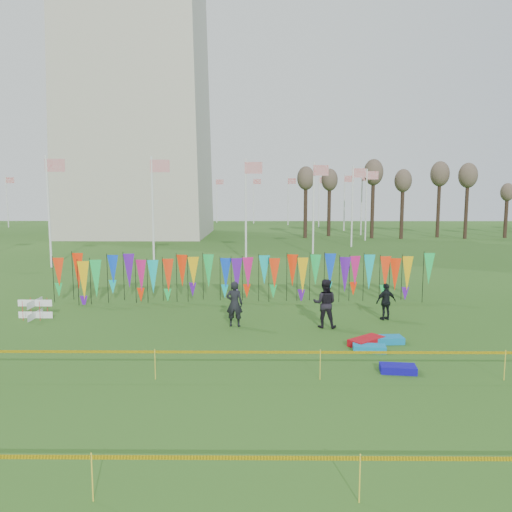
{
  "coord_description": "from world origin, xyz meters",
  "views": [
    {
      "loc": [
        1.11,
        -15.61,
        5.37
      ],
      "look_at": [
        0.94,
        6.0,
        2.62
      ],
      "focal_mm": 35.0,
      "sensor_mm": 36.0,
      "label": 1
    }
  ],
  "objects_px": {
    "person_left": "(234,304)",
    "person_mid": "(325,303)",
    "kite_bag_blue": "(398,369)",
    "box_kite": "(35,309)",
    "kite_bag_teal": "(385,340)",
    "kite_bag_red": "(366,341)",
    "person_right": "(386,302)",
    "kite_bag_turquoise": "(369,348)"
  },
  "relations": [
    {
      "from": "person_left",
      "to": "person_mid",
      "type": "distance_m",
      "value": 3.63
    },
    {
      "from": "person_left",
      "to": "kite_bag_blue",
      "type": "distance_m",
      "value": 7.38
    },
    {
      "from": "box_kite",
      "to": "kite_bag_teal",
      "type": "height_order",
      "value": "box_kite"
    },
    {
      "from": "person_mid",
      "to": "box_kite",
      "type": "bearing_deg",
      "value": 4.59
    },
    {
      "from": "person_mid",
      "to": "kite_bag_red",
      "type": "bearing_deg",
      "value": 127.92
    },
    {
      "from": "person_left",
      "to": "kite_bag_blue",
      "type": "height_order",
      "value": "person_left"
    },
    {
      "from": "kite_bag_blue",
      "to": "kite_bag_red",
      "type": "xyz_separation_m",
      "value": [
        -0.37,
        2.73,
        0.02
      ]
    },
    {
      "from": "person_right",
      "to": "kite_bag_turquoise",
      "type": "height_order",
      "value": "person_right"
    },
    {
      "from": "box_kite",
      "to": "person_right",
      "type": "distance_m",
      "value": 15.0
    },
    {
      "from": "person_right",
      "to": "person_mid",
      "type": "bearing_deg",
      "value": 5.5
    },
    {
      "from": "person_mid",
      "to": "kite_bag_teal",
      "type": "xyz_separation_m",
      "value": [
        1.92,
        -2.09,
        -0.86
      ]
    },
    {
      "from": "person_left",
      "to": "person_right",
      "type": "bearing_deg",
      "value": -162.74
    },
    {
      "from": "person_mid",
      "to": "kite_bag_blue",
      "type": "xyz_separation_m",
      "value": [
        1.56,
        -5.05,
        -0.87
      ]
    },
    {
      "from": "person_mid",
      "to": "person_right",
      "type": "distance_m",
      "value": 3.01
    },
    {
      "from": "person_left",
      "to": "kite_bag_turquoise",
      "type": "relative_size",
      "value": 1.7
    },
    {
      "from": "box_kite",
      "to": "person_right",
      "type": "xyz_separation_m",
      "value": [
        15.0,
        -0.1,
        0.37
      ]
    },
    {
      "from": "person_left",
      "to": "kite_bag_red",
      "type": "bearing_deg",
      "value": 160.61
    },
    {
      "from": "kite_bag_turquoise",
      "to": "kite_bag_blue",
      "type": "height_order",
      "value": "kite_bag_blue"
    },
    {
      "from": "person_right",
      "to": "kite_bag_turquoise",
      "type": "distance_m",
      "value": 4.61
    },
    {
      "from": "person_right",
      "to": "kite_bag_red",
      "type": "distance_m",
      "value": 3.92
    },
    {
      "from": "box_kite",
      "to": "kite_bag_red",
      "type": "bearing_deg",
      "value": -15.14
    },
    {
      "from": "person_left",
      "to": "person_right",
      "type": "distance_m",
      "value": 6.47
    },
    {
      "from": "kite_bag_blue",
      "to": "kite_bag_teal",
      "type": "distance_m",
      "value": 2.99
    },
    {
      "from": "person_right",
      "to": "kite_bag_teal",
      "type": "height_order",
      "value": "person_right"
    },
    {
      "from": "kite_bag_red",
      "to": "kite_bag_teal",
      "type": "relative_size",
      "value": 1.1
    },
    {
      "from": "box_kite",
      "to": "kite_bag_teal",
      "type": "relative_size",
      "value": 0.67
    },
    {
      "from": "kite_bag_teal",
      "to": "person_left",
      "type": "bearing_deg",
      "value": 158.17
    },
    {
      "from": "person_mid",
      "to": "kite_bag_turquoise",
      "type": "xyz_separation_m",
      "value": [
        1.14,
        -3.05,
        -0.87
      ]
    },
    {
      "from": "person_mid",
      "to": "kite_bag_blue",
      "type": "relative_size",
      "value": 1.86
    },
    {
      "from": "kite_bag_red",
      "to": "person_mid",
      "type": "bearing_deg",
      "value": 117.21
    },
    {
      "from": "person_mid",
      "to": "kite_bag_red",
      "type": "relative_size",
      "value": 1.43
    },
    {
      "from": "person_left",
      "to": "person_mid",
      "type": "height_order",
      "value": "person_mid"
    },
    {
      "from": "kite_bag_blue",
      "to": "kite_bag_teal",
      "type": "bearing_deg",
      "value": 83.1
    },
    {
      "from": "box_kite",
      "to": "kite_bag_turquoise",
      "type": "distance_m",
      "value": 14.08
    },
    {
      "from": "kite_bag_turquoise",
      "to": "kite_bag_teal",
      "type": "relative_size",
      "value": 0.88
    },
    {
      "from": "person_left",
      "to": "kite_bag_red",
      "type": "relative_size",
      "value": 1.35
    },
    {
      "from": "person_right",
      "to": "kite_bag_teal",
      "type": "distance_m",
      "value": 3.47
    },
    {
      "from": "box_kite",
      "to": "kite_bag_turquoise",
      "type": "bearing_deg",
      "value": -18.07
    },
    {
      "from": "kite_bag_blue",
      "to": "kite_bag_teal",
      "type": "xyz_separation_m",
      "value": [
        0.36,
        2.96,
        0.01
      ]
    },
    {
      "from": "person_mid",
      "to": "kite_bag_turquoise",
      "type": "height_order",
      "value": "person_mid"
    },
    {
      "from": "box_kite",
      "to": "kite_bag_red",
      "type": "distance_m",
      "value": 13.93
    },
    {
      "from": "box_kite",
      "to": "kite_bag_blue",
      "type": "bearing_deg",
      "value": -24.76
    }
  ]
}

